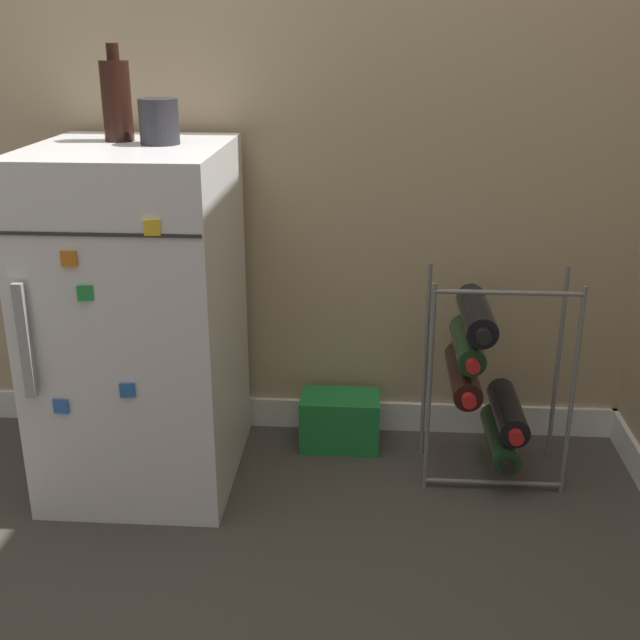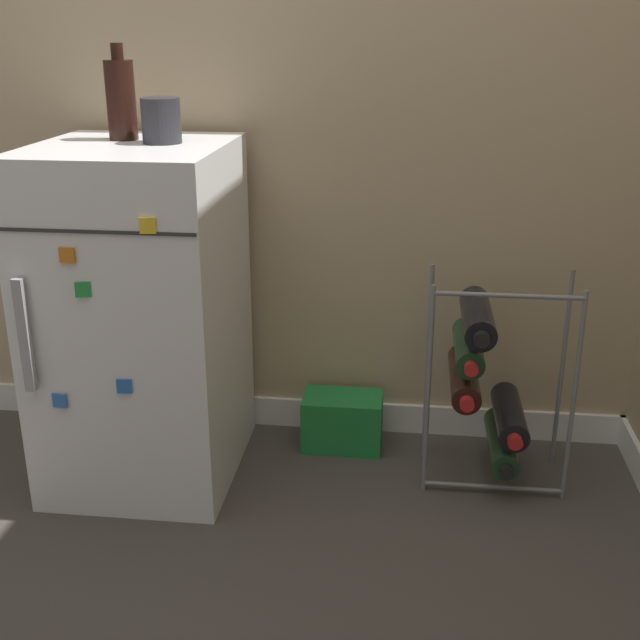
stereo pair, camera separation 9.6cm
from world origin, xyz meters
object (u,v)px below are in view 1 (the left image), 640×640
object	(u,v)px
wine_rack	(484,377)
soda_box	(340,420)
fridge_top_bottle	(117,100)
fridge_top_cup	(159,122)
mini_fridge	(140,319)

from	to	relation	value
wine_rack	soda_box	bearing A→B (deg)	161.43
fridge_top_bottle	fridge_top_cup	bearing A→B (deg)	-23.92
mini_fridge	soda_box	world-z (taller)	mini_fridge
wine_rack	fridge_top_cup	distance (m)	1.06
mini_fridge	wine_rack	size ratio (longest dim) A/B	1.56
mini_fridge	fridge_top_cup	distance (m)	0.51
fridge_top_cup	fridge_top_bottle	xyz separation A→B (m)	(-0.12, 0.05, 0.05)
mini_fridge	wine_rack	xyz separation A→B (m)	(0.91, 0.05, -0.16)
wine_rack	fridge_top_cup	size ratio (longest dim) A/B	5.29
mini_fridge	fridge_top_cup	size ratio (longest dim) A/B	8.25
mini_fridge	soda_box	xyz separation A→B (m)	(0.52, 0.18, -0.37)
wine_rack	soda_box	world-z (taller)	wine_rack
soda_box	fridge_top_bottle	distance (m)	1.08
soda_box	fridge_top_bottle	size ratio (longest dim) A/B	0.98
mini_fridge	wine_rack	world-z (taller)	mini_fridge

